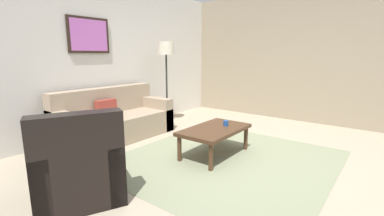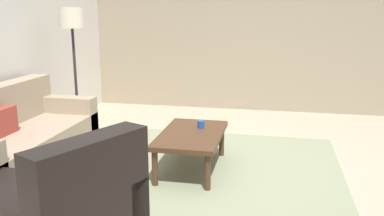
% 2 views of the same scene
% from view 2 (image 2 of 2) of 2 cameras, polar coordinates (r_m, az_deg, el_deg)
% --- Properties ---
extents(ground_plane, '(8.00, 8.00, 0.00)m').
position_cam_2_polar(ground_plane, '(4.39, 2.75, -8.99)').
color(ground_plane, tan).
extents(stone_feature_panel, '(0.12, 5.20, 2.80)m').
position_cam_2_polar(stone_feature_panel, '(7.04, 6.85, 11.11)').
color(stone_feature_panel, gray).
rests_on(stone_feature_panel, ground_plane).
extents(area_rug, '(2.87, 2.71, 0.01)m').
position_cam_2_polar(area_rug, '(4.39, 2.75, -8.94)').
color(area_rug, gray).
rests_on(area_rug, ground_plane).
extents(couch_main, '(2.00, 0.87, 0.88)m').
position_cam_2_polar(couch_main, '(4.79, -23.73, -4.40)').
color(couch_main, gray).
rests_on(couch_main, ground_plane).
extents(ottoman, '(0.56, 0.56, 0.40)m').
position_cam_2_polar(ottoman, '(3.56, -24.60, -12.34)').
color(ottoman, black).
rests_on(ottoman, ground_plane).
extents(coffee_table, '(1.10, 0.64, 0.41)m').
position_cam_2_polar(coffee_table, '(4.36, -0.08, -4.10)').
color(coffee_table, '#472D1C').
rests_on(coffee_table, ground_plane).
extents(cup, '(0.08, 0.08, 0.08)m').
position_cam_2_polar(cup, '(4.52, 1.25, -2.28)').
color(cup, '#1E478C').
rests_on(cup, coffee_table).
extents(lamp_standing, '(0.32, 0.32, 1.71)m').
position_cam_2_polar(lamp_standing, '(5.63, -16.29, 10.21)').
color(lamp_standing, black).
rests_on(lamp_standing, ground_plane).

